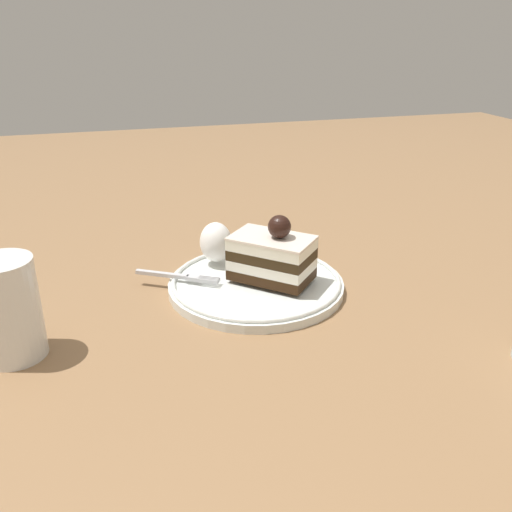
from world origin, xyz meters
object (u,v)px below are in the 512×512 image
Objects in this scene: dessert_plate at (256,283)px; cake_slice at (274,256)px; drink_glass_near at (9,315)px; whipped_cream_dollop at (216,242)px; fork at (180,276)px.

cake_slice reaches higher than dessert_plate.
dessert_plate is 0.29m from drink_glass_near.
cake_slice is 0.31m from drink_glass_near.
whipped_cream_dollop is at bearing -51.24° from cake_slice.
drink_glass_near is (0.24, 0.14, 0.00)m from whipped_cream_dollop.
dessert_plate is 0.10m from fork.
dessert_plate is at bearing 164.60° from fork.
whipped_cream_dollop reaches higher than fork.
cake_slice is at bearing 163.66° from dessert_plate.
drink_glass_near reaches higher than whipped_cream_dollop.
dessert_plate is 2.21× the size of fork.
fork is at bearing -151.32° from drink_glass_near.
dessert_plate is 0.04m from cake_slice.
dessert_plate is 4.09× the size of whipped_cream_dollop.
dessert_plate is 2.10× the size of drink_glass_near.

